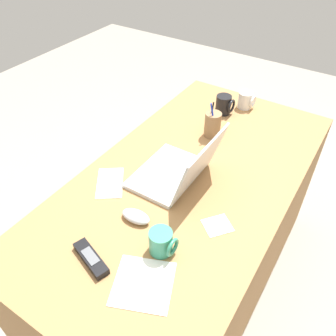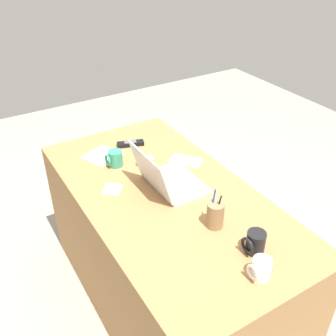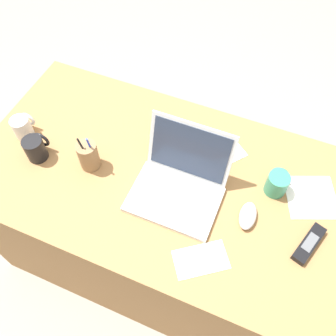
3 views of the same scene
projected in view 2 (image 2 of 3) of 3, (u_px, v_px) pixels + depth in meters
ground_plane at (166, 297)px, 2.29m from camera, size 6.00×6.00×0.00m
desk at (166, 250)px, 2.09m from camera, size 1.51×0.78×0.75m
laptop at (168, 179)px, 1.90m from camera, size 0.31×0.29×0.23m
computer_mouse at (145, 160)px, 2.11m from camera, size 0.06×0.11×0.04m
coffee_mug_white at (260, 269)px, 1.42m from camera, size 0.07×0.08×0.09m
coffee_mug_tall at (115, 159)px, 2.07m from camera, size 0.08×0.09×0.09m
coffee_mug_spare at (255, 243)px, 1.53m from camera, size 0.08×0.09×0.10m
cordless_phone at (130, 144)px, 2.27m from camera, size 0.09×0.16×0.03m
pen_holder at (215, 215)px, 1.65m from camera, size 0.07×0.07×0.18m
paper_note_near_laptop at (103, 156)px, 2.18m from camera, size 0.23×0.23×0.00m
paper_note_left at (186, 161)px, 2.13m from camera, size 0.20×0.18×0.00m
paper_note_right at (112, 189)px, 1.91m from camera, size 0.12×0.12×0.00m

